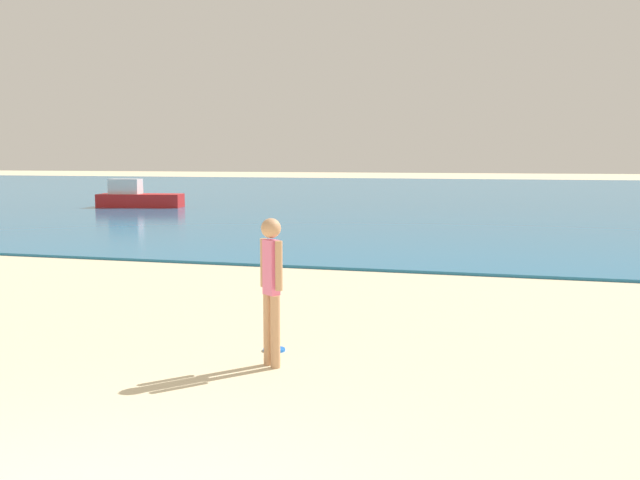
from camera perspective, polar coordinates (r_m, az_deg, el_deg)
water at (r=43.55m, az=12.47°, el=3.61°), size 160.00×60.00×0.06m
person_standing at (r=7.49m, az=-3.93°, el=-3.46°), size 0.31×0.25×1.58m
frisbee at (r=8.27m, az=-3.71°, el=-8.78°), size 0.26×0.26×0.03m
boat_near at (r=31.93m, az=-14.47°, el=3.33°), size 3.77×1.84×1.23m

